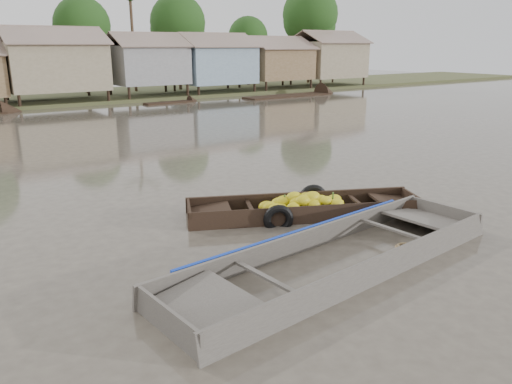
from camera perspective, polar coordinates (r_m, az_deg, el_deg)
ground at (r=11.43m, az=1.42°, el=-4.65°), size 120.00×120.00×0.00m
riverbank at (r=41.56m, az=-22.16°, el=13.87°), size 120.00×12.47×10.22m
banana_boat at (r=12.58m, az=5.23°, el=-1.86°), size 5.95×3.71×0.84m
viewer_boat at (r=9.89m, az=9.26°, el=-7.96°), size 7.82×2.71×0.62m
distant_boats at (r=35.83m, az=-17.14°, el=9.08°), size 44.47×3.85×0.35m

